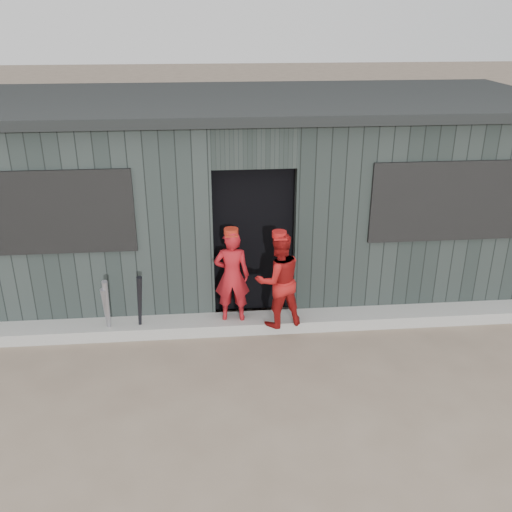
{
  "coord_description": "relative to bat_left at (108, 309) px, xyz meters",
  "views": [
    {
      "loc": [
        -0.55,
        -4.38,
        3.69
      ],
      "look_at": [
        0.0,
        1.8,
        1.0
      ],
      "focal_mm": 40.0,
      "sensor_mm": 36.0,
      "label": 1
    }
  ],
  "objects": [
    {
      "name": "ground",
      "position": [
        1.78,
        -1.71,
        -0.42
      ],
      "size": [
        80.0,
        80.0,
        0.0
      ],
      "primitive_type": "plane",
      "color": "#6F5D4C",
      "rests_on": "ground"
    },
    {
      "name": "curb",
      "position": [
        1.78,
        0.11,
        -0.34
      ],
      "size": [
        8.0,
        0.36,
        0.15
      ],
      "primitive_type": "cube",
      "color": "gray",
      "rests_on": "ground"
    },
    {
      "name": "bat_left",
      "position": [
        0.0,
        0.0,
        0.0
      ],
      "size": [
        0.12,
        0.26,
        0.83
      ],
      "primitive_type": "cone",
      "rotation": [
        0.22,
        0.0,
        0.21
      ],
      "color": "#92929A",
      "rests_on": "ground"
    },
    {
      "name": "bat_mid",
      "position": [
        -0.02,
        0.01,
        -0.05
      ],
      "size": [
        0.09,
        0.27,
        0.74
      ],
      "primitive_type": "cone",
      "rotation": [
        0.27,
        0.0,
        0.09
      ],
      "color": "gray",
      "rests_on": "ground"
    },
    {
      "name": "bat_right",
      "position": [
        0.38,
        0.03,
        0.01
      ],
      "size": [
        0.16,
        0.23,
        0.85
      ],
      "primitive_type": "cone",
      "rotation": [
        0.18,
        0.0,
        0.45
      ],
      "color": "black",
      "rests_on": "ground"
    },
    {
      "name": "player_red_left",
      "position": [
        1.49,
        0.12,
        0.32
      ],
      "size": [
        0.45,
        0.32,
        1.17
      ],
      "primitive_type": "imported",
      "rotation": [
        0.0,
        0.0,
        3.06
      ],
      "color": "#A2131B",
      "rests_on": "curb"
    },
    {
      "name": "player_red_right",
      "position": [
        2.04,
        -0.05,
        0.33
      ],
      "size": [
        0.67,
        0.57,
        1.19
      ],
      "primitive_type": "imported",
      "rotation": [
        0.0,
        0.0,
        3.38
      ],
      "color": "maroon",
      "rests_on": "curb"
    },
    {
      "name": "player_grey_back",
      "position": [
        2.32,
        0.64,
        0.25
      ],
      "size": [
        0.73,
        0.57,
        1.33
      ],
      "primitive_type": "imported",
      "rotation": [
        0.0,
        0.0,
        3.4
      ],
      "color": "silver",
      "rests_on": "ground"
    },
    {
      "name": "dugout",
      "position": [
        1.78,
        1.8,
        0.87
      ],
      "size": [
        8.3,
        3.3,
        2.62
      ],
      "color": "black",
      "rests_on": "ground"
    }
  ]
}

